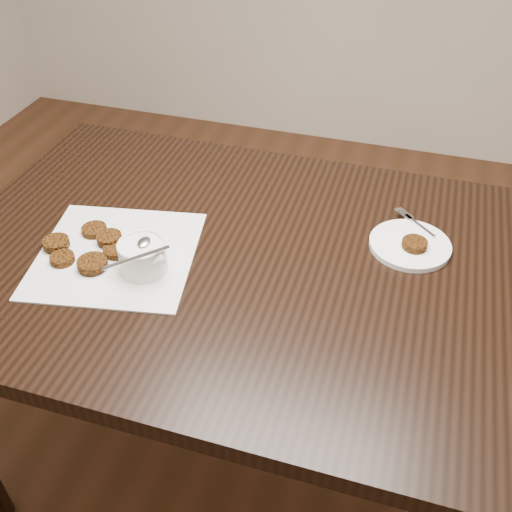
% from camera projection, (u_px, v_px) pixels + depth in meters
% --- Properties ---
extents(floor, '(4.00, 4.00, 0.00)m').
position_uv_depth(floor, '(254.00, 463.00, 1.71)').
color(floor, '#55301D').
rests_on(floor, ground).
extents(table, '(1.39, 0.89, 0.75)m').
position_uv_depth(table, '(260.00, 373.00, 1.49)').
color(table, black).
rests_on(table, floor).
extents(napkin, '(0.38, 0.38, 0.00)m').
position_uv_depth(napkin, '(117.00, 254.00, 1.26)').
color(napkin, silver).
rests_on(napkin, table).
extents(sauce_ramekin, '(0.14, 0.14, 0.13)m').
position_uv_depth(sauce_ramekin, '(141.00, 243.00, 1.17)').
color(sauce_ramekin, white).
rests_on(sauce_ramekin, napkin).
extents(patty_cluster, '(0.24, 0.24, 0.02)m').
position_uv_depth(patty_cluster, '(86.00, 248.00, 1.25)').
color(patty_cluster, '#64340D').
rests_on(patty_cluster, napkin).
extents(plate_with_patty, '(0.25, 0.25, 0.03)m').
position_uv_depth(plate_with_patty, '(410.00, 243.00, 1.27)').
color(plate_with_patty, white).
rests_on(plate_with_patty, table).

